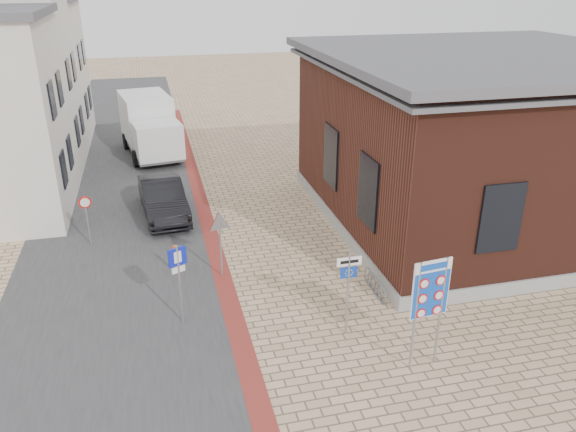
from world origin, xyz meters
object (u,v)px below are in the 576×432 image
bollard (175,260)px  box_truck (150,125)px  essen_sign (348,280)px  border_sign (431,291)px  parking_sign (179,271)px  sedan (163,198)px

bollard → box_truck: bearing=91.8°
essen_sign → bollard: (-4.50, 4.70, -1.21)m
essen_sign → bollard: essen_sign is taller
border_sign → bollard: (-6.00, 6.50, -1.71)m
box_truck → bollard: (0.45, -14.28, -1.12)m
border_sign → parking_sign: (-6.00, 3.50, -0.52)m
box_truck → essen_sign: 19.61m
border_sign → essen_sign: (-1.50, 1.80, -0.50)m
parking_sign → sedan: bearing=67.5°
sedan → parking_sign: 8.28m
sedan → essen_sign: essen_sign is taller
bollard → parking_sign: bearing=-90.0°
border_sign → bollard: border_sign is taller
box_truck → parking_sign: (0.45, -17.28, 0.07)m
box_truck → parking_sign: box_truck is taller
bollard → essen_sign: bearing=-46.2°
sedan → parking_sign: (0.17, -8.22, 0.95)m
sedan → border_sign: bearing=-67.5°
essen_sign → bollard: size_ratio=2.44×
box_truck → bollard: box_truck is taller
essen_sign → box_truck: bearing=104.6°
box_truck → bollard: 14.33m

